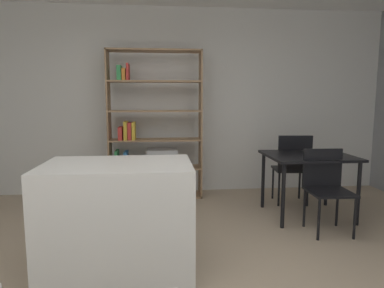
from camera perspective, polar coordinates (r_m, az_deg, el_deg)
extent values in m
plane|color=tan|center=(2.88, -4.76, -22.30)|extent=(9.67, 9.67, 0.00)
cube|color=silver|center=(5.22, -5.38, 7.09)|extent=(7.03, 0.06, 2.78)
cube|color=silver|center=(2.98, -12.19, -11.79)|extent=(1.22, 0.79, 0.91)
cube|color=#997551|center=(4.94, -13.75, 2.99)|extent=(0.02, 0.32, 2.11)
cube|color=#997551|center=(4.92, 1.43, 3.19)|extent=(0.02, 0.32, 2.11)
cube|color=#997551|center=(4.92, -6.35, 15.32)|extent=(1.32, 0.32, 0.02)
cube|color=#997551|center=(5.08, -6.00, -8.70)|extent=(1.32, 0.32, 0.02)
cube|color=#997551|center=(4.97, -6.07, -4.01)|extent=(1.28, 0.32, 0.02)
cube|color=#997551|center=(4.91, -6.14, 0.71)|extent=(1.28, 0.32, 0.02)
cube|color=#997551|center=(4.88, -6.20, 5.53)|extent=(1.28, 0.32, 0.02)
cube|color=#997551|center=(4.88, -6.28, 10.38)|extent=(1.28, 0.32, 0.02)
cube|color=#338E4C|center=(4.98, -12.48, -2.48)|extent=(0.04, 0.26, 0.26)
cube|color=#338E4C|center=(4.99, -11.72, -3.07)|extent=(0.03, 0.26, 0.15)
cube|color=#2D6BAD|center=(4.97, -11.01, -2.59)|extent=(0.05, 0.26, 0.24)
cube|color=red|center=(4.93, -11.87, 1.79)|extent=(0.06, 0.26, 0.18)
cube|color=gold|center=(4.91, -11.03, 2.27)|extent=(0.05, 0.26, 0.26)
cube|color=red|center=(4.91, -10.37, 2.17)|extent=(0.05, 0.26, 0.24)
cube|color=gold|center=(4.91, -9.74, 2.22)|extent=(0.04, 0.26, 0.25)
cube|color=#338E4C|center=(4.91, -12.06, 11.55)|extent=(0.06, 0.26, 0.20)
cube|color=orange|center=(4.91, -11.32, 11.35)|extent=(0.05, 0.26, 0.16)
cube|color=red|center=(4.90, -10.70, 11.77)|extent=(0.03, 0.26, 0.23)
cube|color=#B7BABC|center=(4.95, -5.02, -2.40)|extent=(0.44, 0.28, 0.26)
cube|color=black|center=(4.34, 18.97, -1.89)|extent=(1.00, 0.85, 0.03)
cylinder|color=black|center=(3.93, 15.06, -8.43)|extent=(0.04, 0.04, 0.73)
cylinder|color=black|center=(4.31, 26.15, -7.52)|extent=(0.04, 0.04, 0.73)
cylinder|color=black|center=(4.59, 11.84, -5.98)|extent=(0.04, 0.04, 0.73)
cylinder|color=black|center=(4.93, 21.68, -5.45)|extent=(0.04, 0.04, 0.73)
cube|color=black|center=(3.92, 22.10, -7.48)|extent=(0.45, 0.45, 0.03)
cube|color=black|center=(4.05, 21.03, -3.71)|extent=(0.44, 0.04, 0.42)
cylinder|color=black|center=(3.75, 20.52, -11.79)|extent=(0.03, 0.03, 0.44)
cylinder|color=black|center=(3.92, 25.66, -11.23)|extent=(0.03, 0.03, 0.44)
cylinder|color=black|center=(4.07, 18.36, -10.14)|extent=(0.03, 0.03, 0.44)
cylinder|color=black|center=(4.23, 23.18, -9.72)|extent=(0.03, 0.03, 0.44)
cube|color=black|center=(4.88, 16.18, -4.07)|extent=(0.48, 0.45, 0.03)
cube|color=black|center=(4.66, 16.93, -1.53)|extent=(0.44, 0.07, 0.47)
cylinder|color=black|center=(5.15, 17.61, -6.27)|extent=(0.03, 0.03, 0.46)
cylinder|color=black|center=(5.05, 13.43, -6.40)|extent=(0.03, 0.03, 0.46)
cylinder|color=black|center=(4.83, 18.84, -7.23)|extent=(0.03, 0.03, 0.46)
cylinder|color=black|center=(4.73, 14.40, -7.40)|extent=(0.03, 0.03, 0.46)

